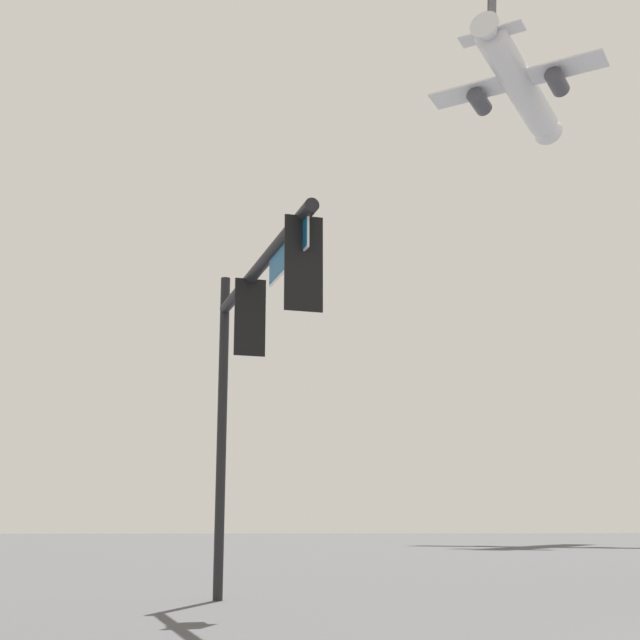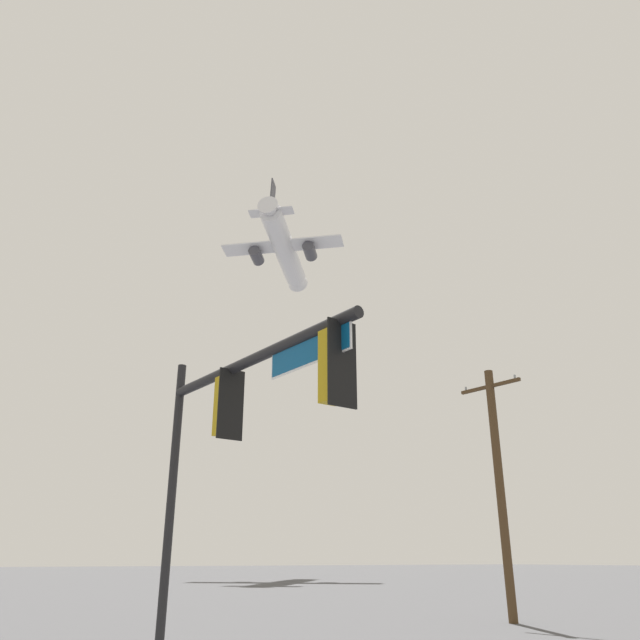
# 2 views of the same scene
# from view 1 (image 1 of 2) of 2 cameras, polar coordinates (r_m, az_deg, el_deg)

# --- Properties ---
(signal_pole_near) EXTENTS (5.89, 1.03, 5.91)m
(signal_pole_near) POSITION_cam_1_polar(r_m,az_deg,el_deg) (14.27, -4.17, -0.18)
(signal_pole_near) COLOR black
(signal_pole_near) RESTS_ON ground_plane
(airplane) EXTENTS (17.07, 16.12, 10.08)m
(airplane) POSITION_cam_1_polar(r_m,az_deg,el_deg) (95.40, 12.63, 14.52)
(airplane) COLOR silver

